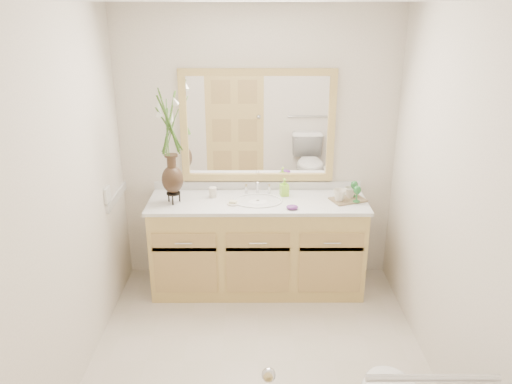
{
  "coord_description": "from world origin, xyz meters",
  "views": [
    {
      "loc": [
        -0.03,
        -2.9,
        2.38
      ],
      "look_at": [
        -0.02,
        0.65,
        1.04
      ],
      "focal_mm": 35.0,
      "sensor_mm": 36.0,
      "label": 1
    }
  ],
  "objects_px": {
    "flower_vase": "(170,134)",
    "soap_bottle": "(284,188)",
    "tumbler": "(213,192)",
    "tray": "(348,200)"
  },
  "relations": [
    {
      "from": "flower_vase",
      "to": "tumbler",
      "type": "relative_size",
      "value": 9.99
    },
    {
      "from": "tumbler",
      "to": "soap_bottle",
      "type": "height_order",
      "value": "soap_bottle"
    },
    {
      "from": "flower_vase",
      "to": "soap_bottle",
      "type": "height_order",
      "value": "flower_vase"
    },
    {
      "from": "tumbler",
      "to": "soap_bottle",
      "type": "relative_size",
      "value": 0.62
    },
    {
      "from": "tumbler",
      "to": "soap_bottle",
      "type": "distance_m",
      "value": 0.62
    },
    {
      "from": "tumbler",
      "to": "soap_bottle",
      "type": "xyz_separation_m",
      "value": [
        0.62,
        0.03,
        0.03
      ]
    },
    {
      "from": "flower_vase",
      "to": "soap_bottle",
      "type": "xyz_separation_m",
      "value": [
        0.93,
        0.16,
        -0.51
      ]
    },
    {
      "from": "flower_vase",
      "to": "soap_bottle",
      "type": "bearing_deg",
      "value": 9.81
    },
    {
      "from": "tray",
      "to": "tumbler",
      "type": "bearing_deg",
      "value": 154.83
    },
    {
      "from": "flower_vase",
      "to": "tumbler",
      "type": "xyz_separation_m",
      "value": [
        0.31,
        0.13,
        -0.54
      ]
    }
  ]
}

